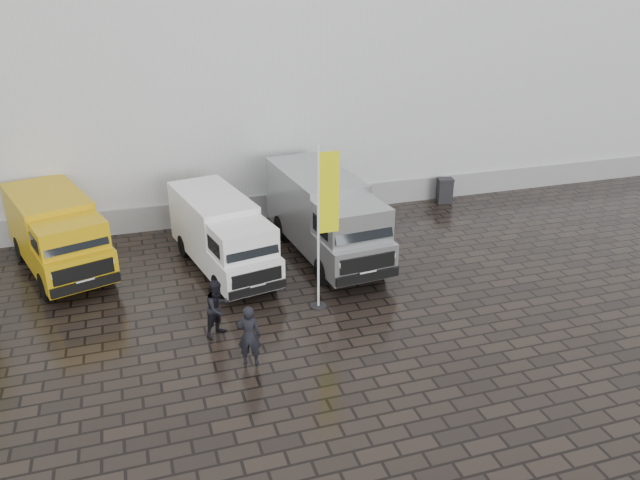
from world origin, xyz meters
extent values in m
plane|color=black|center=(0.00, 0.00, 0.00)|extent=(120.00, 120.00, 0.00)
cube|color=silver|center=(2.00, 16.00, 6.00)|extent=(44.00, 16.00, 12.00)
cube|color=gray|center=(2.00, 7.95, 0.50)|extent=(44.00, 0.15, 1.00)
cylinder|color=black|center=(-0.23, 0.13, 0.02)|extent=(0.50, 0.50, 0.04)
cylinder|color=white|center=(-0.23, 0.13, 2.54)|extent=(0.07, 0.07, 5.08)
cube|color=#E7E80C|center=(0.10, 0.13, 3.65)|extent=(0.60, 0.03, 2.44)
cube|color=black|center=(7.92, 7.39, 0.55)|extent=(0.80, 0.80, 1.09)
imported|color=black|center=(-2.83, -2.22, 0.86)|extent=(0.73, 0.61, 1.71)
imported|color=black|center=(-3.38, -0.54, 0.85)|extent=(1.04, 1.00, 1.69)
camera|label=1|loc=(-5.25, -15.86, 9.52)|focal=35.00mm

